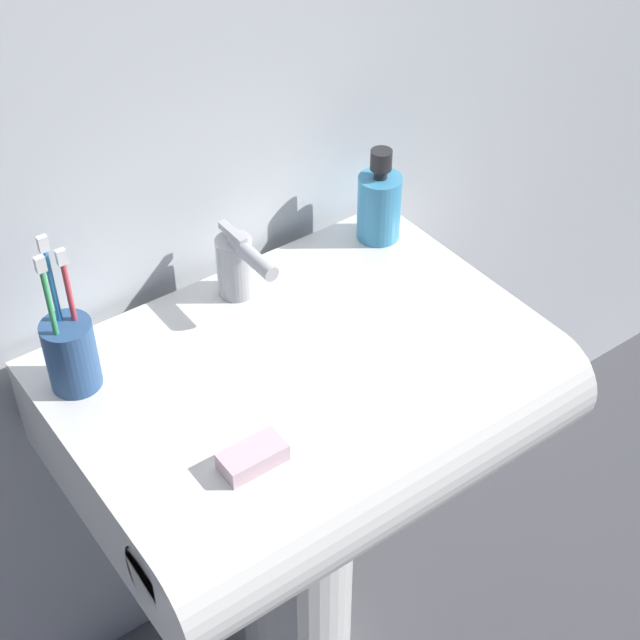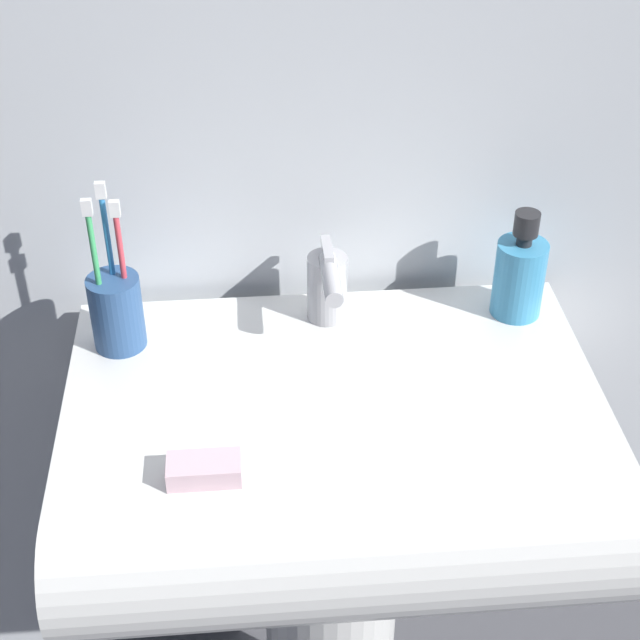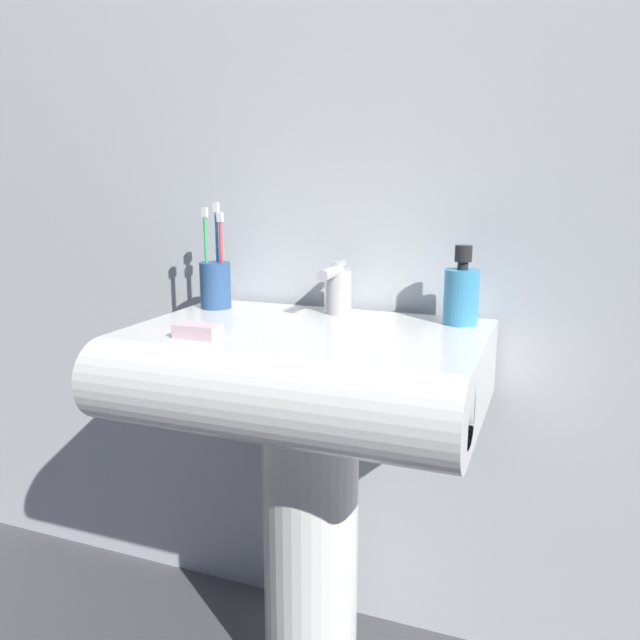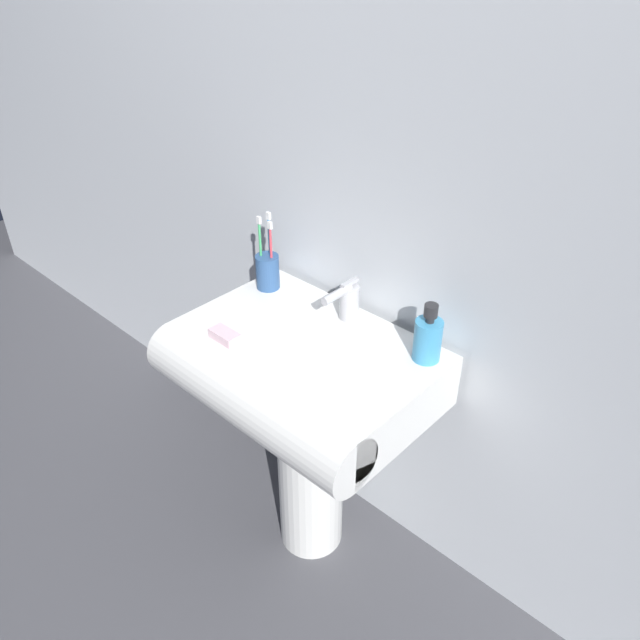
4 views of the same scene
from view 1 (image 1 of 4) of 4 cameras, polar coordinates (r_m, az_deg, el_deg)
sink_pedestal at (r=1.63m, az=-1.43°, el=-13.26°), size 0.19×0.19×0.60m
sink_basin at (r=1.32m, az=-0.38°, el=-5.18°), size 0.63×0.46×0.14m
faucet at (r=1.36m, az=-4.82°, el=3.24°), size 0.05×0.12×0.11m
toothbrush_cup at (r=1.25m, az=-14.31°, el=-1.79°), size 0.06×0.06×0.22m
soap_bottle at (r=1.47m, az=3.46°, el=6.76°), size 0.07×0.07×0.15m
bar_soap at (r=1.15m, az=-3.93°, el=-7.96°), size 0.08×0.04×0.02m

